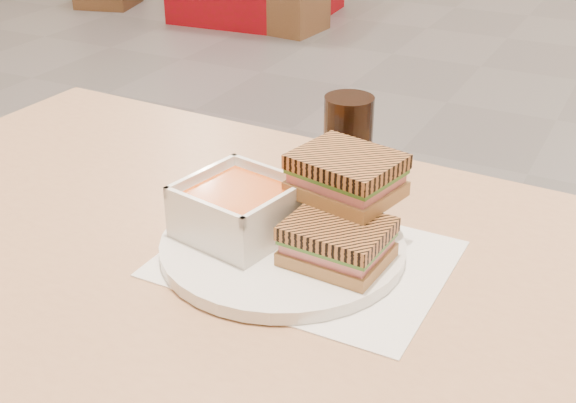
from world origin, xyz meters
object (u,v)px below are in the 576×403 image
at_px(soup_bowl, 239,211).
at_px(panini_lower, 337,242).
at_px(plate, 283,246).
at_px(main_table, 242,323).
at_px(cola_glass, 348,147).

height_order(soup_bowl, panini_lower, soup_bowl).
height_order(plate, soup_bowl, soup_bowl).
distance_m(main_table, plate, 0.14).
distance_m(main_table, soup_bowl, 0.16).
xyz_separation_m(main_table, plate, (0.05, 0.01, 0.12)).
bearing_deg(main_table, soup_bowl, 115.40).
xyz_separation_m(soup_bowl, panini_lower, (0.13, -0.01, -0.00)).
bearing_deg(main_table, cola_glass, 73.23).
height_order(main_table, panini_lower, panini_lower).
bearing_deg(main_table, plate, 14.97).
bearing_deg(plate, soup_bowl, -174.06).
xyz_separation_m(plate, soup_bowl, (-0.06, -0.01, 0.04)).
distance_m(plate, panini_lower, 0.08).
bearing_deg(soup_bowl, panini_lower, -2.35).
height_order(soup_bowl, cola_glass, cola_glass).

